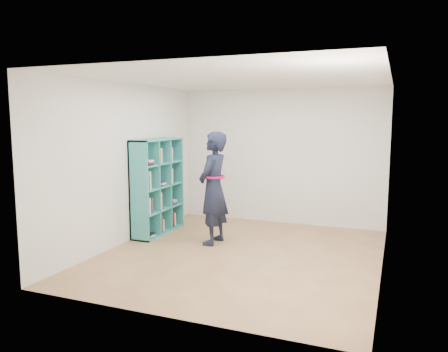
% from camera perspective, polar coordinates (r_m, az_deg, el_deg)
% --- Properties ---
extents(floor, '(4.50, 4.50, 0.00)m').
position_cam_1_polar(floor, '(6.69, 2.20, -10.23)').
color(floor, '#8E6240').
rests_on(floor, ground).
extents(ceiling, '(4.50, 4.50, 0.00)m').
position_cam_1_polar(ceiling, '(6.39, 2.32, 12.55)').
color(ceiling, white).
rests_on(ceiling, wall_back).
extents(wall_left, '(0.02, 4.50, 2.60)m').
position_cam_1_polar(wall_left, '(7.32, -12.66, 1.55)').
color(wall_left, silver).
rests_on(wall_left, floor).
extents(wall_right, '(0.02, 4.50, 2.60)m').
position_cam_1_polar(wall_right, '(6.05, 20.40, 0.03)').
color(wall_right, silver).
rests_on(wall_right, floor).
extents(wall_back, '(4.00, 0.02, 2.60)m').
position_cam_1_polar(wall_back, '(8.56, 7.32, 2.52)').
color(wall_back, silver).
rests_on(wall_back, floor).
extents(wall_front, '(4.00, 0.02, 2.60)m').
position_cam_1_polar(wall_front, '(4.38, -7.66, -2.27)').
color(wall_front, silver).
rests_on(wall_front, floor).
extents(bookshelf, '(0.37, 1.26, 1.68)m').
position_cam_1_polar(bookshelf, '(7.84, -8.86, -1.51)').
color(bookshelf, '#298177').
rests_on(bookshelf, floor).
extents(person, '(0.46, 0.68, 1.83)m').
position_cam_1_polar(person, '(7.07, -1.39, -1.58)').
color(person, black).
rests_on(person, floor).
extents(smartphone, '(0.01, 0.09, 0.12)m').
position_cam_1_polar(smartphone, '(7.20, -2.07, -0.46)').
color(smartphone, silver).
rests_on(smartphone, person).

